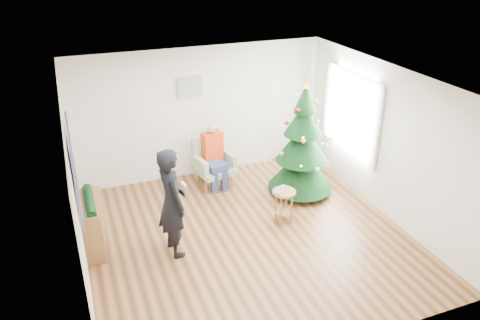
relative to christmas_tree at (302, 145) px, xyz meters
name	(u,v)px	position (x,y,z in m)	size (l,w,h in m)	color
floor	(247,236)	(-1.49, -1.03, -0.99)	(5.00, 5.00, 0.00)	brown
ceiling	(249,81)	(-1.49, -1.03, 1.61)	(5.00, 5.00, 0.00)	white
wall_back	(201,113)	(-1.49, 1.47, 0.31)	(5.00, 5.00, 0.00)	silver
wall_front	(336,262)	(-1.49, -3.53, 0.31)	(5.00, 5.00, 0.00)	silver
wall_left	(75,194)	(-3.99, -1.03, 0.31)	(5.00, 5.00, 0.00)	silver
wall_right	(385,142)	(1.01, -1.03, 0.31)	(5.00, 5.00, 0.00)	silver
window_panel	(352,112)	(0.98, -0.03, 0.51)	(0.04, 1.30, 1.40)	white
curtains	(351,112)	(0.95, -0.03, 0.51)	(0.05, 1.75, 1.50)	white
christmas_tree	(302,145)	(0.00, 0.00, 0.00)	(1.21, 1.21, 2.19)	#3F2816
stool	(284,206)	(-0.75, -0.82, -0.68)	(0.39, 0.39, 0.59)	brown
laptop	(284,190)	(-0.75, -0.82, -0.38)	(0.32, 0.21, 0.03)	silver
armchair	(213,168)	(-1.44, 0.89, -0.63)	(0.80, 0.75, 0.97)	#90A383
seated_person	(214,155)	(-1.43, 0.84, -0.34)	(0.44, 0.60, 1.28)	navy
standing_man	(172,203)	(-2.68, -0.98, -0.12)	(0.63, 0.42, 1.73)	black
game_controller	(184,184)	(-2.50, -1.01, 0.17)	(0.04, 0.13, 0.04)	white
console	(93,224)	(-3.82, -0.40, -0.59)	(0.30, 1.00, 0.80)	brown
garland	(89,201)	(-3.82, -0.40, -0.17)	(0.14, 0.14, 0.90)	black
tapestry	(74,168)	(-3.95, -0.73, 0.56)	(0.03, 1.50, 1.15)	black
framed_picture	(190,87)	(-1.69, 1.44, 0.86)	(0.52, 0.05, 0.42)	tan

